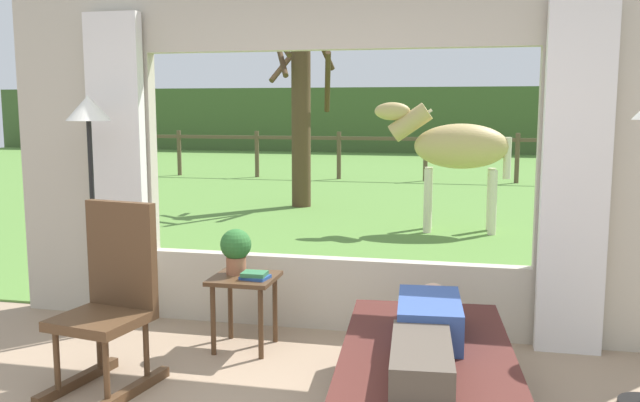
% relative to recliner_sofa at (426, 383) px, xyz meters
% --- Properties ---
extents(back_wall_with_window, '(5.20, 0.12, 2.55)m').
position_rel_recliner_sofa_xyz_m(back_wall_with_window, '(-0.80, 1.43, 1.03)').
color(back_wall_with_window, '#BCB29E').
rests_on(back_wall_with_window, ground_plane).
extents(curtain_panel_left, '(0.44, 0.10, 2.40)m').
position_rel_recliner_sofa_xyz_m(curtain_panel_left, '(-2.49, 1.29, 0.98)').
color(curtain_panel_left, silver).
rests_on(curtain_panel_left, ground_plane).
extents(curtain_panel_right, '(0.44, 0.10, 2.40)m').
position_rel_recliner_sofa_xyz_m(curtain_panel_right, '(0.89, 1.29, 0.98)').
color(curtain_panel_right, silver).
rests_on(curtain_panel_right, ground_plane).
extents(outdoor_pasture_lawn, '(36.00, 21.68, 0.02)m').
position_rel_recliner_sofa_xyz_m(outdoor_pasture_lawn, '(-0.80, 12.33, -0.21)').
color(outdoor_pasture_lawn, '#568438').
rests_on(outdoor_pasture_lawn, ground_plane).
extents(distant_hill_ridge, '(36.00, 2.00, 2.40)m').
position_rel_recliner_sofa_xyz_m(distant_hill_ridge, '(-0.80, 22.17, 0.98)').
color(distant_hill_ridge, '#415A2D').
rests_on(distant_hill_ridge, ground_plane).
extents(recliner_sofa, '(1.03, 1.77, 0.42)m').
position_rel_recliner_sofa_xyz_m(recliner_sofa, '(0.00, 0.00, 0.00)').
color(recliner_sofa, black).
rests_on(recliner_sofa, ground_plane).
extents(reclining_person, '(0.39, 1.44, 0.22)m').
position_rel_recliner_sofa_xyz_m(reclining_person, '(-0.00, -0.05, 0.30)').
color(reclining_person, '#334C8C').
rests_on(reclining_person, recliner_sofa).
extents(rocking_chair, '(0.57, 0.75, 1.12)m').
position_rel_recliner_sofa_xyz_m(rocking_chair, '(-1.89, 0.09, 0.33)').
color(rocking_chair, '#4C331E').
rests_on(rocking_chair, ground_plane).
extents(side_table, '(0.44, 0.44, 0.52)m').
position_rel_recliner_sofa_xyz_m(side_table, '(-1.32, 0.87, 0.21)').
color(side_table, '#4C331E').
rests_on(side_table, ground_plane).
extents(potted_plant, '(0.22, 0.22, 0.32)m').
position_rel_recliner_sofa_xyz_m(potted_plant, '(-1.40, 0.93, 0.48)').
color(potted_plant, '#9E6042').
rests_on(potted_plant, side_table).
extents(book_stack, '(0.20, 0.17, 0.05)m').
position_rel_recliner_sofa_xyz_m(book_stack, '(-1.22, 0.81, 0.32)').
color(book_stack, '#23478C').
rests_on(book_stack, side_table).
extents(floor_lamp_left, '(0.32, 0.32, 1.77)m').
position_rel_recliner_sofa_xyz_m(floor_lamp_left, '(-2.50, 0.93, 1.21)').
color(floor_lamp_left, black).
rests_on(floor_lamp_left, ground_plane).
extents(horse, '(1.81, 0.61, 1.73)m').
position_rel_recliner_sofa_xyz_m(horse, '(-0.01, 5.70, 0.94)').
color(horse, tan).
rests_on(horse, outdoor_pasture_lawn).
extents(pasture_tree, '(1.27, 1.26, 3.19)m').
position_rel_recliner_sofa_xyz_m(pasture_tree, '(-2.58, 7.49, 1.31)').
color(pasture_tree, '#4C3823').
rests_on(pasture_tree, outdoor_pasture_lawn).
extents(pasture_fence_line, '(16.10, 0.10, 1.10)m').
position_rel_recliner_sofa_xyz_m(pasture_fence_line, '(-0.80, 11.97, 0.53)').
color(pasture_fence_line, brown).
rests_on(pasture_fence_line, outdoor_pasture_lawn).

